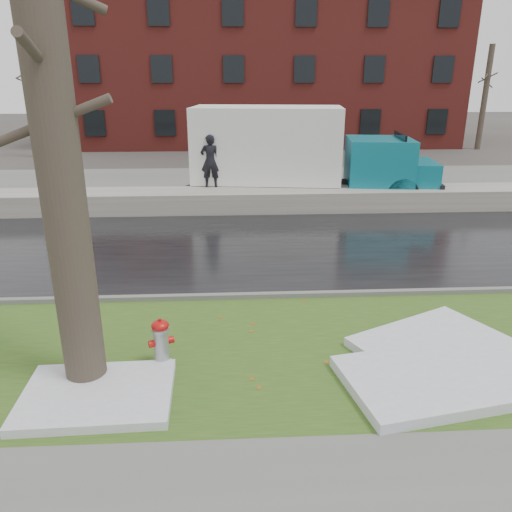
{
  "coord_description": "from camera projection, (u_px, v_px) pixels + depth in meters",
  "views": [
    {
      "loc": [
        -0.6,
        -8.9,
        4.59
      ],
      "look_at": [
        -0.06,
        1.01,
        1.0
      ],
      "focal_mm": 35.0,
      "sensor_mm": 36.0,
      "label": 1
    }
  ],
  "objects": [
    {
      "name": "fire_hydrant",
      "position": [
        161.0,
        341.0,
        8.17
      ],
      "size": [
        0.43,
        0.41,
        0.87
      ],
      "rotation": [
        0.0,
        0.0,
        0.38
      ],
      "color": "#97999F",
      "rests_on": "verge"
    },
    {
      "name": "snow_patch_far",
      "position": [
        98.0,
        395.0,
        7.43
      ],
      "size": [
        2.25,
        1.67,
        0.14
      ],
      "primitive_type": "cube",
      "rotation": [
        0.0,
        0.0,
        0.03
      ],
      "color": "silver",
      "rests_on": "verge"
    },
    {
      "name": "snow_patch_near",
      "position": [
        439.0,
        348.0,
        8.7
      ],
      "size": [
        3.22,
        2.95,
        0.16
      ],
      "primitive_type": "cube",
      "rotation": [
        0.0,
        0.0,
        0.46
      ],
      "color": "silver",
      "rests_on": "verge"
    },
    {
      "name": "tree",
      "position": [
        54.0,
        127.0,
        6.6
      ],
      "size": [
        1.61,
        1.93,
        7.77
      ],
      "rotation": [
        0.0,
        0.0,
        -0.38
      ],
      "color": "brown",
      "rests_on": "verge"
    },
    {
      "name": "bg_tree_right",
      "position": [
        485.0,
        97.0,
        32.17
      ],
      "size": [
        1.4,
        1.62,
        6.5
      ],
      "color": "brown",
      "rests_on": "ground"
    },
    {
      "name": "parking_lot",
      "position": [
        243.0,
        185.0,
        22.15
      ],
      "size": [
        60.0,
        9.0,
        0.03
      ],
      "primitive_type": "cube",
      "color": "slate",
      "rests_on": "ground"
    },
    {
      "name": "ground",
      "position": [
        262.0,
        320.0,
        9.95
      ],
      "size": [
        120.0,
        120.0,
        0.0
      ],
      "primitive_type": "plane",
      "color": "#47423D",
      "rests_on": "ground"
    },
    {
      "name": "brick_building",
      "position": [
        263.0,
        70.0,
        36.53
      ],
      "size": [
        26.0,
        12.0,
        10.0
      ],
      "primitive_type": "cube",
      "color": "maroon",
      "rests_on": "ground"
    },
    {
      "name": "bg_tree_left",
      "position": [
        31.0,
        99.0,
        28.87
      ],
      "size": [
        1.4,
        1.62,
        6.5
      ],
      "color": "brown",
      "rests_on": "ground"
    },
    {
      "name": "bg_tree_center",
      "position": [
        146.0,
        96.0,
        32.93
      ],
      "size": [
        1.4,
        1.62,
        6.5
      ],
      "color": "brown",
      "rests_on": "ground"
    },
    {
      "name": "curb",
      "position": [
        259.0,
        296.0,
        10.87
      ],
      "size": [
        60.0,
        0.15,
        0.14
      ],
      "primitive_type": "cube",
      "color": "slate",
      "rests_on": "ground"
    },
    {
      "name": "snowbank",
      "position": [
        246.0,
        200.0,
        17.99
      ],
      "size": [
        60.0,
        1.6,
        0.75
      ],
      "primitive_type": "cube",
      "color": "#A19D94",
      "rests_on": "ground"
    },
    {
      "name": "snow_patch_side",
      "position": [
        435.0,
        379.0,
        7.78
      ],
      "size": [
        3.09,
        2.29,
        0.18
      ],
      "primitive_type": "cube",
      "rotation": [
        0.0,
        0.0,
        0.19
      ],
      "color": "silver",
      "rests_on": "verge"
    },
    {
      "name": "verge",
      "position": [
        266.0,
        352.0,
        8.77
      ],
      "size": [
        60.0,
        4.5,
        0.04
      ],
      "primitive_type": "cube",
      "color": "#2B4D19",
      "rests_on": "ground"
    },
    {
      "name": "worker",
      "position": [
        210.0,
        161.0,
        18.04
      ],
      "size": [
        0.7,
        0.47,
        1.89
      ],
      "primitive_type": "imported",
      "rotation": [
        0.0,
        0.0,
        3.12
      ],
      "color": "black",
      "rests_on": "snowbank"
    },
    {
      "name": "road",
      "position": [
        251.0,
        247.0,
        14.17
      ],
      "size": [
        60.0,
        7.0,
        0.03
      ],
      "primitive_type": "cube",
      "color": "black",
      "rests_on": "ground"
    },
    {
      "name": "box_truck",
      "position": [
        296.0,
        152.0,
        18.97
      ],
      "size": [
        10.73,
        3.55,
        3.54
      ],
      "rotation": [
        0.0,
        0.0,
        -0.13
      ],
      "color": "black",
      "rests_on": "ground"
    }
  ]
}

